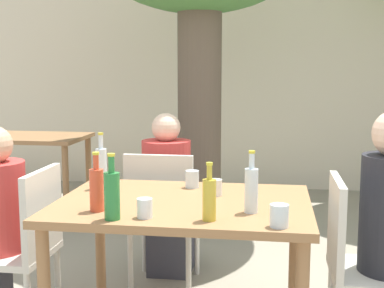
% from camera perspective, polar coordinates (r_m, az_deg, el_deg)
% --- Properties ---
extents(cafe_building_wall, '(10.00, 0.08, 2.80)m').
position_cam_1_polar(cafe_building_wall, '(6.49, 4.78, 7.66)').
color(cafe_building_wall, beige).
rests_on(cafe_building_wall, ground_plane).
extents(dining_table_front, '(1.28, 0.93, 0.78)m').
position_cam_1_polar(dining_table_front, '(2.76, -0.95, -7.91)').
color(dining_table_front, '#996B42').
rests_on(dining_table_front, ground_plane).
extents(dining_table_back, '(1.28, 0.75, 0.78)m').
position_cam_1_polar(dining_table_back, '(5.63, -17.69, -0.17)').
color(dining_table_back, '#996B42').
rests_on(dining_table_back, ground_plane).
extents(patio_chair_0, '(0.44, 0.44, 0.92)m').
position_cam_1_polar(patio_chair_0, '(3.07, -17.51, -9.85)').
color(patio_chair_0, beige).
rests_on(patio_chair_0, ground_plane).
extents(patio_chair_1, '(0.44, 0.44, 0.92)m').
position_cam_1_polar(patio_chair_1, '(2.81, 17.35, -11.56)').
color(patio_chair_1, beige).
rests_on(patio_chair_1, ground_plane).
extents(patio_chair_2, '(0.44, 0.44, 0.92)m').
position_cam_1_polar(patio_chair_2, '(3.51, -3.20, -7.23)').
color(patio_chair_2, beige).
rests_on(patio_chair_2, ground_plane).
extents(person_seated_2, '(0.33, 0.56, 1.15)m').
position_cam_1_polar(person_seated_2, '(3.74, -2.44, -6.44)').
color(person_seated_2, '#383842').
rests_on(person_seated_2, ground_plane).
extents(water_bottle_0, '(0.06, 0.06, 0.29)m').
position_cam_1_polar(water_bottle_0, '(2.51, 6.35, -4.77)').
color(water_bottle_0, silver).
rests_on(water_bottle_0, dining_table_front).
extents(green_bottle_1, '(0.07, 0.07, 0.30)m').
position_cam_1_polar(green_bottle_1, '(2.41, -8.53, -5.30)').
color(green_bottle_1, '#287A38').
rests_on(green_bottle_1, dining_table_front).
extents(water_bottle_2, '(0.06, 0.06, 0.32)m').
position_cam_1_polar(water_bottle_2, '(3.03, -9.65, -2.43)').
color(water_bottle_2, silver).
rests_on(water_bottle_2, dining_table_front).
extents(soda_bottle_3, '(0.07, 0.07, 0.28)m').
position_cam_1_polar(soda_bottle_3, '(2.56, -10.14, -4.68)').
color(soda_bottle_3, '#DB4C2D').
rests_on(soda_bottle_3, dining_table_front).
extents(oil_cruet_4, '(0.06, 0.06, 0.26)m').
position_cam_1_polar(oil_cruet_4, '(2.37, 1.86, -5.79)').
color(oil_cruet_4, gold).
rests_on(oil_cruet_4, dining_table_front).
extents(drinking_glass_0, '(0.08, 0.08, 0.10)m').
position_cam_1_polar(drinking_glass_0, '(2.31, 9.29, -7.56)').
color(drinking_glass_0, silver).
rests_on(drinking_glass_0, dining_table_front).
extents(drinking_glass_1, '(0.08, 0.08, 0.10)m').
position_cam_1_polar(drinking_glass_1, '(3.02, -0.05, -3.76)').
color(drinking_glass_1, silver).
rests_on(drinking_glass_1, dining_table_front).
extents(drinking_glass_2, '(0.07, 0.07, 0.09)m').
position_cam_1_polar(drinking_glass_2, '(2.43, -5.07, -6.83)').
color(drinking_glass_2, white).
rests_on(drinking_glass_2, dining_table_front).
extents(drinking_glass_3, '(0.07, 0.07, 0.09)m').
position_cam_1_polar(drinking_glass_3, '(2.84, 2.49, -4.65)').
color(drinking_glass_3, silver).
rests_on(drinking_glass_3, dining_table_front).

